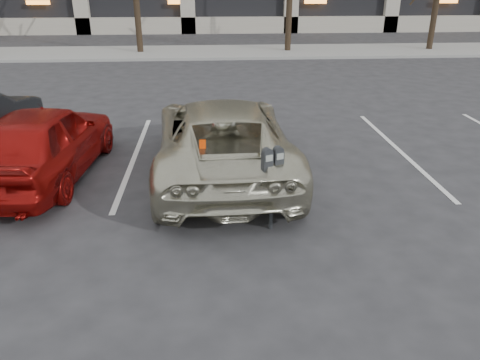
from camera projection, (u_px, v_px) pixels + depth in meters
The scene contains 6 objects.
ground at pixel (202, 204), 7.66m from camera, with size 140.00×140.00×0.00m, color #28282B.
sidewalk at pixel (204, 52), 22.24m from camera, with size 80.00×4.00×0.12m, color gray.
stall_lines at pixel (135, 156), 9.67m from camera, with size 16.90×5.20×0.00m.
parking_meter at pixel (272, 169), 6.54m from camera, with size 0.34×0.22×1.25m.
suv_silver at pixel (223, 137), 8.58m from camera, with size 2.52×5.18×1.43m.
car_red at pixel (43, 142), 8.41m from camera, with size 1.63×4.06×1.38m, color #9B110E.
Camera 1 is at (0.17, -6.88, 3.45)m, focal length 35.00 mm.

